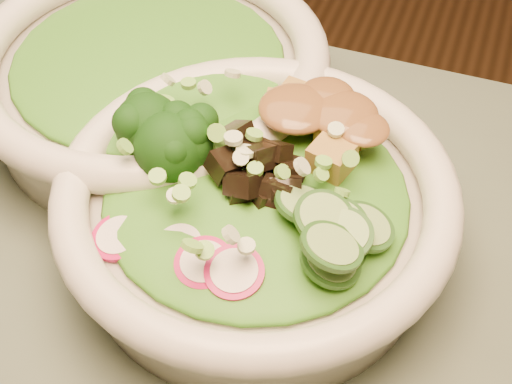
% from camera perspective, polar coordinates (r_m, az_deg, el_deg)
% --- Properties ---
extents(salad_bowl, '(0.29, 0.29, 0.08)m').
position_cam_1_polar(salad_bowl, '(0.52, 0.00, -1.54)').
color(salad_bowl, silver).
rests_on(salad_bowl, dining_table).
extents(side_bowl, '(0.31, 0.31, 0.08)m').
position_cam_1_polar(side_bowl, '(0.63, -8.42, 9.00)').
color(side_bowl, silver).
rests_on(side_bowl, dining_table).
extents(lettuce_bed, '(0.22, 0.22, 0.03)m').
position_cam_1_polar(lettuce_bed, '(0.50, 0.00, 0.08)').
color(lettuce_bed, '#306916').
rests_on(lettuce_bed, salad_bowl).
extents(side_lettuce, '(0.21, 0.21, 0.03)m').
position_cam_1_polar(side_lettuce, '(0.62, -8.64, 10.55)').
color(side_lettuce, '#306916').
rests_on(side_lettuce, side_bowl).
extents(broccoli_florets, '(0.10, 0.09, 0.05)m').
position_cam_1_polar(broccoli_florets, '(0.52, -5.98, 4.61)').
color(broccoli_florets, black).
rests_on(broccoli_florets, salad_bowl).
extents(radish_slices, '(0.12, 0.07, 0.02)m').
position_cam_1_polar(radish_slices, '(0.46, -5.17, -4.83)').
color(radish_slices, '#AD0D4A').
rests_on(radish_slices, salad_bowl).
extents(cucumber_slices, '(0.09, 0.09, 0.04)m').
position_cam_1_polar(cucumber_slices, '(0.47, 6.63, -2.87)').
color(cucumber_slices, '#94BA67').
rests_on(cucumber_slices, salad_bowl).
extents(mushroom_heap, '(0.09, 0.09, 0.04)m').
position_cam_1_polar(mushroom_heap, '(0.50, 0.93, 2.14)').
color(mushroom_heap, black).
rests_on(mushroom_heap, salad_bowl).
extents(tofu_cubes, '(0.11, 0.08, 0.04)m').
position_cam_1_polar(tofu_cubes, '(0.53, 4.70, 5.19)').
color(tofu_cubes, olive).
rests_on(tofu_cubes, salad_bowl).
extents(peanut_sauce, '(0.07, 0.06, 0.02)m').
position_cam_1_polar(peanut_sauce, '(0.52, 4.79, 6.32)').
color(peanut_sauce, brown).
rests_on(peanut_sauce, tofu_cubes).
extents(scallion_garnish, '(0.21, 0.21, 0.03)m').
position_cam_1_polar(scallion_garnish, '(0.48, 0.00, 2.16)').
color(scallion_garnish, '#72B841').
rests_on(scallion_garnish, salad_bowl).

